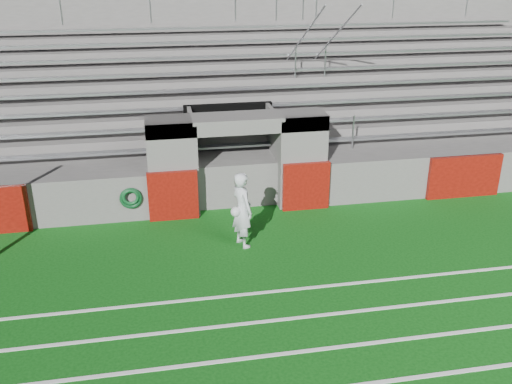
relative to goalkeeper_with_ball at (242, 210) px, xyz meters
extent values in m
plane|color=#0C480F|center=(0.25, -1.18, -0.94)|extent=(90.00, 90.00, 0.00)
cube|color=white|center=(0.25, -4.18, -0.93)|extent=(28.00, 0.09, 0.01)
cube|color=white|center=(0.25, -3.18, -0.93)|extent=(28.00, 0.09, 0.01)
cube|color=white|center=(0.25, -2.18, -0.93)|extent=(28.00, 0.09, 0.01)
cube|color=#595754|center=(7.95, 2.00, -0.31)|extent=(10.60, 0.35, 1.25)
cube|color=#595754|center=(-1.55, 2.32, 0.36)|extent=(1.20, 1.00, 2.60)
cube|color=#595754|center=(2.05, 2.32, 0.36)|extent=(1.20, 1.00, 2.60)
cube|color=black|center=(0.25, 4.02, 0.31)|extent=(2.60, 0.20, 2.50)
cube|color=#595754|center=(-0.90, 2.92, 0.31)|extent=(0.10, 2.20, 2.50)
cube|color=#595754|center=(1.40, 2.92, 0.31)|extent=(0.10, 2.20, 2.50)
cube|color=#595754|center=(0.25, 2.32, 1.46)|extent=(4.80, 1.00, 0.40)
cube|color=#595754|center=(0.25, 6.17, 0.21)|extent=(26.00, 8.00, 0.20)
cube|color=#595754|center=(0.25, 6.17, -0.41)|extent=(26.00, 8.00, 1.05)
cube|color=#5B0D07|center=(-1.55, 1.77, -0.26)|extent=(1.30, 0.15, 1.35)
cube|color=#5B0D07|center=(2.05, 1.77, -0.26)|extent=(1.30, 0.15, 1.35)
cube|color=#5B0D07|center=(6.75, 1.77, -0.31)|extent=(2.20, 0.15, 1.25)
cube|color=gray|center=(0.25, 3.25, 0.53)|extent=(23.00, 0.28, 0.06)
cube|color=#595754|center=(0.25, 4.10, 0.50)|extent=(24.00, 0.75, 0.38)
cube|color=gray|center=(0.25, 4.00, 0.91)|extent=(23.00, 0.28, 0.06)
cube|color=#595754|center=(0.25, 4.85, 0.69)|extent=(24.00, 0.75, 0.76)
cube|color=gray|center=(0.25, 4.75, 1.29)|extent=(23.00, 0.28, 0.06)
cube|color=#595754|center=(0.25, 5.60, 0.88)|extent=(24.00, 0.75, 1.14)
cube|color=gray|center=(0.25, 5.50, 1.67)|extent=(23.00, 0.28, 0.06)
cube|color=#595754|center=(0.25, 6.35, 1.07)|extent=(24.00, 0.75, 1.52)
cube|color=gray|center=(0.25, 6.25, 2.05)|extent=(23.00, 0.28, 0.06)
cube|color=#595754|center=(0.25, 7.10, 1.26)|extent=(24.00, 0.75, 1.90)
cube|color=gray|center=(0.25, 7.00, 2.43)|extent=(23.00, 0.28, 0.06)
cube|color=#595754|center=(0.25, 7.85, 1.45)|extent=(24.00, 0.75, 2.28)
cube|color=gray|center=(0.25, 7.75, 2.81)|extent=(23.00, 0.28, 0.06)
cube|color=#595754|center=(0.25, 8.60, 1.64)|extent=(24.00, 0.75, 2.66)
cube|color=gray|center=(0.25, 8.50, 3.19)|extent=(23.00, 0.28, 0.06)
cube|color=#595754|center=(0.25, 9.27, 1.71)|extent=(26.00, 0.60, 5.29)
cylinder|color=#A5A8AD|center=(2.75, 2.97, 0.81)|extent=(0.05, 0.05, 1.00)
cylinder|color=#A5A8AD|center=(2.75, 5.97, 2.33)|extent=(0.05, 0.05, 1.00)
cylinder|color=#A5A8AD|center=(2.75, 8.97, 3.85)|extent=(0.05, 0.05, 1.00)
cylinder|color=#A5A8AD|center=(2.75, 5.97, 2.83)|extent=(0.05, 6.02, 3.08)
cylinder|color=#A5A8AD|center=(3.75, 2.97, 0.81)|extent=(0.05, 0.05, 1.00)
cylinder|color=#A5A8AD|center=(3.75, 5.97, 2.33)|extent=(0.05, 0.05, 1.00)
cylinder|color=#A5A8AD|center=(3.75, 8.97, 3.85)|extent=(0.05, 0.05, 1.00)
cylinder|color=#A5A8AD|center=(3.75, 5.97, 2.83)|extent=(0.05, 6.02, 3.08)
cylinder|color=#A5A8AD|center=(-4.75, 8.97, 3.90)|extent=(0.05, 0.05, 1.10)
cylinder|color=#A5A8AD|center=(-1.75, 8.97, 3.90)|extent=(0.05, 0.05, 1.10)
cylinder|color=#A5A8AD|center=(1.25, 8.97, 3.90)|extent=(0.05, 0.05, 1.10)
cylinder|color=#A5A8AD|center=(4.25, 8.97, 3.90)|extent=(0.05, 0.05, 1.10)
cylinder|color=#A5A8AD|center=(7.25, 8.97, 3.90)|extent=(0.05, 0.05, 1.10)
cylinder|color=#A5A8AD|center=(10.25, 8.97, 3.90)|extent=(0.05, 0.05, 1.10)
imported|color=silver|center=(0.00, 0.00, 0.00)|extent=(0.67, 0.80, 1.87)
sphere|color=silver|center=(-0.17, -0.08, 0.00)|extent=(0.24, 0.24, 0.24)
torus|color=#0C3C1B|center=(-2.64, 1.77, -0.25)|extent=(0.59, 0.11, 0.59)
torus|color=#0E4720|center=(-2.64, 1.72, -0.20)|extent=(0.44, 0.08, 0.44)
camera|label=1|loc=(-1.92, -12.14, 5.62)|focal=40.00mm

